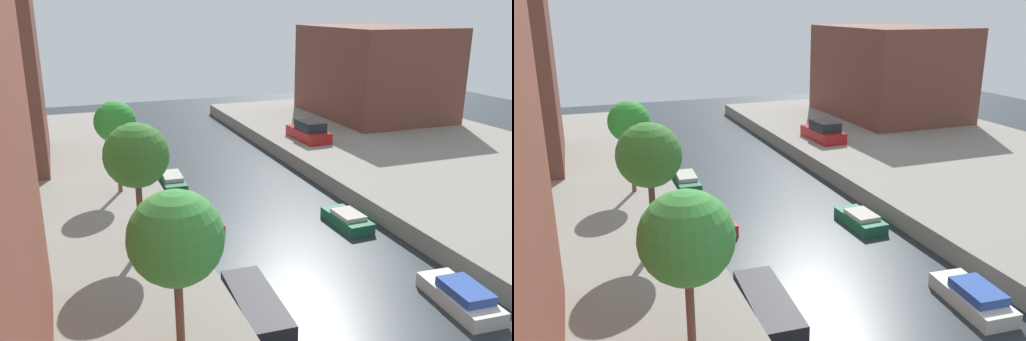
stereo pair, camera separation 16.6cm
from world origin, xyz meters
TOP-DOWN VIEW (x-y plane):
  - ground_plane at (0.00, 0.00)m, footprint 84.00×84.00m
  - low_block_right at (18.00, 21.14)m, footprint 10.00×13.55m
  - street_tree_1 at (-7.32, -7.64)m, footprint 2.87×2.87m
  - street_tree_2 at (-7.32, -0.34)m, footprint 2.71×2.71m
  - street_tree_3 at (-7.32, 7.27)m, footprint 2.27×2.27m
  - parked_car at (7.94, 14.28)m, footprint 1.99×4.33m
  - moored_boat_left_2 at (-4.00, -5.41)m, footprint 1.80×4.63m
  - moored_boat_left_3 at (-3.87, 2.96)m, footprint 1.70×3.38m
  - moored_boat_left_4 at (-3.79, 10.22)m, footprint 1.55×3.93m
  - moored_boat_left_5 at (-3.77, 18.27)m, footprint 1.78×4.23m
  - moored_boat_right_1 at (3.45, -7.77)m, footprint 1.77×3.71m
  - moored_boat_right_2 at (3.36, 0.53)m, footprint 1.47×3.18m

SIDE VIEW (x-z plane):
  - ground_plane at x=0.00m, z-range 0.00..0.00m
  - moored_boat_left_5 at x=-3.77m, z-range 0.00..0.46m
  - moored_boat_left_4 at x=-3.79m, z-range -0.05..0.68m
  - moored_boat_right_2 at x=3.36m, z-range -0.05..0.71m
  - moored_boat_left_2 at x=-4.00m, z-range 0.00..0.68m
  - moored_boat_left_3 at x=-3.87m, z-range -0.06..0.80m
  - moored_boat_right_1 at x=3.45m, z-range -0.07..0.87m
  - parked_car at x=7.94m, z-range 0.87..2.40m
  - street_tree_1 at x=-7.32m, z-range 2.04..7.02m
  - street_tree_3 at x=-7.32m, z-range 2.39..7.52m
  - street_tree_2 at x=-7.32m, z-range 2.35..7.81m
  - low_block_right at x=18.00m, z-range 1.00..9.24m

